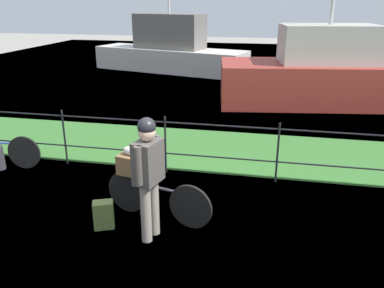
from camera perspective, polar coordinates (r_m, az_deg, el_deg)
name	(u,v)px	position (r m, az deg, el deg)	size (l,w,h in m)	color
ground_plane	(193,254)	(5.22, 0.14, -15.48)	(60.00, 60.00, 0.00)	gray
grass_strip	(228,150)	(8.45, 5.20, -0.91)	(27.00, 2.40, 0.03)	#38702D
harbor_water	(250,86)	(14.97, 8.36, 8.24)	(30.00, 30.00, 0.00)	#60849E
iron_fence	(220,144)	(7.00, 4.06, -0.02)	(18.04, 0.04, 1.08)	black
bicycle_main	(156,197)	(5.80, -5.12, -7.64)	(1.66, 0.46, 0.65)	black
wooden_crate	(132,164)	(5.80, -8.56, -2.90)	(0.38, 0.30, 0.29)	brown
terrier_dog	(133,150)	(5.71, -8.47, -0.91)	(0.32, 0.20, 0.18)	silver
cyclist_person	(148,169)	(5.09, -6.30, -3.57)	(0.35, 0.53, 1.68)	gray
backpack_on_paving	(104,215)	(5.76, -12.57, -9.89)	(0.28, 0.18, 0.40)	olive
moored_boat_near	(325,75)	(12.76, 18.51, 9.36)	(6.47, 3.20, 3.94)	#9E3328
moored_boat_mid	(170,51)	(17.93, -3.21, 13.20)	(7.10, 3.51, 4.04)	silver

